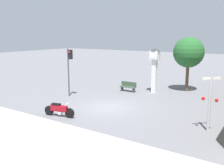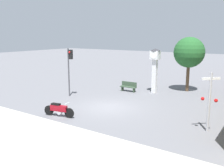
% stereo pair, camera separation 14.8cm
% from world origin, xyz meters
% --- Properties ---
extents(ground_plane, '(120.00, 120.00, 0.00)m').
position_xyz_m(ground_plane, '(0.00, 0.00, 0.00)').
color(ground_plane, slate).
extents(sidewalk_strip, '(36.00, 6.00, 0.10)m').
position_xyz_m(sidewalk_strip, '(0.00, -7.59, 0.05)').
color(sidewalk_strip, '#BCB7A8').
rests_on(sidewalk_strip, ground_plane).
extents(motorcycle, '(2.22, 0.67, 0.99)m').
position_xyz_m(motorcycle, '(-1.55, -3.59, 0.48)').
color(motorcycle, black).
rests_on(motorcycle, ground_plane).
extents(clock_tower, '(0.93, 0.93, 4.11)m').
position_xyz_m(clock_tower, '(0.78, 6.33, 2.72)').
color(clock_tower, white).
rests_on(clock_tower, ground_plane).
extents(traffic_light, '(0.50, 0.35, 4.18)m').
position_xyz_m(traffic_light, '(-4.76, 0.96, 2.88)').
color(traffic_light, '#47474C').
rests_on(traffic_light, ground_plane).
extents(railroad_crossing_signal, '(0.90, 0.82, 3.36)m').
position_xyz_m(railroad_crossing_signal, '(7.26, -0.78, 1.84)').
color(railroad_crossing_signal, '#B7B7BC').
rests_on(railroad_crossing_signal, ground_plane).
extents(street_tree, '(2.87, 2.87, 5.14)m').
position_xyz_m(street_tree, '(3.13, 8.71, 3.69)').
color(street_tree, brown).
rests_on(street_tree, ground_plane).
extents(bench, '(1.60, 0.44, 0.92)m').
position_xyz_m(bench, '(-1.47, 5.45, 0.49)').
color(bench, '#384C38').
rests_on(bench, ground_plane).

